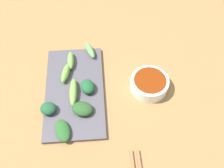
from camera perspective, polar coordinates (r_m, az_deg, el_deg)
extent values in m
cube|color=olive|center=(0.89, -2.21, -1.70)|extent=(2.10, 2.10, 0.02)
cylinder|color=white|center=(0.88, 7.86, 0.20)|extent=(0.12, 0.12, 0.04)
cylinder|color=maroon|center=(0.87, 7.93, 0.53)|extent=(0.10, 0.10, 0.03)
cube|color=#4B4952|center=(0.88, -7.85, -1.41)|extent=(0.19, 0.35, 0.01)
ellipsoid|color=#1C542D|center=(0.86, -5.15, -0.73)|extent=(0.05, 0.06, 0.03)
ellipsoid|color=#60A258|center=(0.96, -4.65, 7.13)|extent=(0.05, 0.08, 0.02)
ellipsoid|color=#6BAC48|center=(0.93, -8.67, 4.93)|extent=(0.02, 0.08, 0.02)
ellipsoid|color=#244E23|center=(0.82, -6.22, -5.22)|extent=(0.08, 0.07, 0.03)
ellipsoid|color=#6FB243|center=(0.86, -8.13, -1.68)|extent=(0.03, 0.10, 0.03)
ellipsoid|color=#1D4F31|center=(0.84, -13.27, -5.05)|extent=(0.06, 0.06, 0.03)
ellipsoid|color=#6BB042|center=(0.90, -9.70, 2.30)|extent=(0.04, 0.08, 0.03)
ellipsoid|color=#245825|center=(0.80, -10.33, -9.60)|extent=(0.06, 0.08, 0.02)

